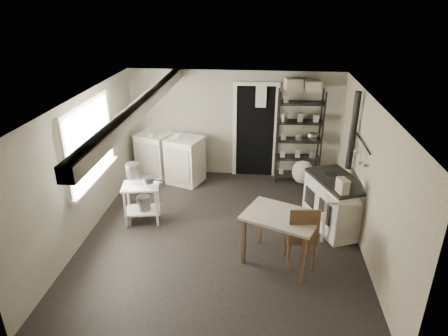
# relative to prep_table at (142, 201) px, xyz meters

# --- Properties ---
(floor) EXTENTS (5.00, 5.00, 0.00)m
(floor) POSITION_rel_prep_table_xyz_m (1.45, -0.30, -0.40)
(floor) COLOR black
(floor) RESTS_ON ground
(ceiling) EXTENTS (5.00, 5.00, 0.00)m
(ceiling) POSITION_rel_prep_table_xyz_m (1.45, -0.30, 1.90)
(ceiling) COLOR beige
(ceiling) RESTS_ON wall_back
(wall_back) EXTENTS (4.50, 0.02, 2.30)m
(wall_back) POSITION_rel_prep_table_xyz_m (1.45, 2.20, 0.75)
(wall_back) COLOR #A49E8C
(wall_back) RESTS_ON ground
(wall_front) EXTENTS (4.50, 0.02, 2.30)m
(wall_front) POSITION_rel_prep_table_xyz_m (1.45, -2.80, 0.75)
(wall_front) COLOR #A49E8C
(wall_front) RESTS_ON ground
(wall_left) EXTENTS (0.02, 5.00, 2.30)m
(wall_left) POSITION_rel_prep_table_xyz_m (-0.80, -0.30, 0.75)
(wall_left) COLOR #A49E8C
(wall_left) RESTS_ON ground
(wall_right) EXTENTS (0.02, 5.00, 2.30)m
(wall_right) POSITION_rel_prep_table_xyz_m (3.70, -0.30, 0.75)
(wall_right) COLOR #A49E8C
(wall_right) RESTS_ON ground
(window) EXTENTS (0.12, 1.76, 1.28)m
(window) POSITION_rel_prep_table_xyz_m (-0.77, -0.10, 1.10)
(window) COLOR white
(window) RESTS_ON wall_left
(doorway) EXTENTS (0.96, 0.10, 2.08)m
(doorway) POSITION_rel_prep_table_xyz_m (1.90, 2.17, 0.60)
(doorway) COLOR white
(doorway) RESTS_ON ground
(ceiling_beam) EXTENTS (0.18, 5.00, 0.18)m
(ceiling_beam) POSITION_rel_prep_table_xyz_m (0.25, -0.30, 1.80)
(ceiling_beam) COLOR white
(ceiling_beam) RESTS_ON ceiling
(wallpaper_panel) EXTENTS (0.01, 5.00, 2.30)m
(wallpaper_panel) POSITION_rel_prep_table_xyz_m (3.69, -0.30, 0.75)
(wallpaper_panel) COLOR #B9AF96
(wallpaper_panel) RESTS_ON wall_right
(utensil_rail) EXTENTS (0.06, 1.20, 0.44)m
(utensil_rail) POSITION_rel_prep_table_xyz_m (3.64, 0.30, 1.15)
(utensil_rail) COLOR #A7A7A9
(utensil_rail) RESTS_ON wall_right
(prep_table) EXTENTS (0.69, 0.54, 0.71)m
(prep_table) POSITION_rel_prep_table_xyz_m (0.00, 0.00, 0.00)
(prep_table) COLOR white
(prep_table) RESTS_ON ground
(stockpot) EXTENTS (0.31, 0.31, 0.26)m
(stockpot) POSITION_rel_prep_table_xyz_m (-0.14, 0.09, 0.54)
(stockpot) COLOR #A7A7A9
(stockpot) RESTS_ON prep_table
(saucepan) EXTENTS (0.21, 0.21, 0.10)m
(saucepan) POSITION_rel_prep_table_xyz_m (0.16, -0.06, 0.45)
(saucepan) COLOR #A7A7A9
(saucepan) RESTS_ON prep_table
(bucket) EXTENTS (0.29, 0.29, 0.25)m
(bucket) POSITION_rel_prep_table_xyz_m (0.04, -0.03, -0.02)
(bucket) COLOR #A7A7A9
(bucket) RESTS_ON prep_table
(base_cabinets) EXTENTS (1.62, 1.09, 0.98)m
(base_cabinets) POSITION_rel_prep_table_xyz_m (0.10, 1.80, 0.06)
(base_cabinets) COLOR silver
(base_cabinets) RESTS_ON ground
(mixing_bowl) EXTENTS (0.33, 0.33, 0.07)m
(mixing_bowl) POSITION_rel_prep_table_xyz_m (0.26, 1.74, 0.56)
(mixing_bowl) COLOR silver
(mixing_bowl) RESTS_ON base_cabinets
(counter_cup) EXTENTS (0.15, 0.15, 0.10)m
(counter_cup) POSITION_rel_prep_table_xyz_m (-0.24, 1.65, 0.57)
(counter_cup) COLOR silver
(counter_cup) RESTS_ON base_cabinets
(shelf_rack) EXTENTS (0.95, 0.41, 1.97)m
(shelf_rack) POSITION_rel_prep_table_xyz_m (2.81, 2.01, 0.55)
(shelf_rack) COLOR black
(shelf_rack) RESTS_ON ground
(shelf_jar) EXTENTS (0.11, 0.11, 0.19)m
(shelf_jar) POSITION_rel_prep_table_xyz_m (2.49, 1.97, 0.97)
(shelf_jar) COLOR silver
(shelf_jar) RESTS_ON shelf_rack
(storage_box_a) EXTENTS (0.37, 0.34, 0.22)m
(storage_box_a) POSITION_rel_prep_table_xyz_m (2.62, 2.04, 1.61)
(storage_box_a) COLOR beige
(storage_box_a) RESTS_ON shelf_rack
(storage_box_b) EXTENTS (0.31, 0.29, 0.19)m
(storage_box_b) POSITION_rel_prep_table_xyz_m (3.00, 2.01, 1.59)
(storage_box_b) COLOR beige
(storage_box_b) RESTS_ON shelf_rack
(stove) EXTENTS (1.02, 1.31, 0.91)m
(stove) POSITION_rel_prep_table_xyz_m (3.33, 0.15, 0.04)
(stove) COLOR silver
(stove) RESTS_ON ground
(stovepipe) EXTENTS (0.14, 0.14, 1.42)m
(stovepipe) POSITION_rel_prep_table_xyz_m (3.58, 0.64, 1.19)
(stovepipe) COLOR black
(stovepipe) RESTS_ON stove
(side_ledge) EXTENTS (0.55, 0.31, 0.82)m
(side_ledge) POSITION_rel_prep_table_xyz_m (3.34, -0.35, 0.03)
(side_ledge) COLOR white
(side_ledge) RESTS_ON ground
(oats_box) EXTENTS (0.19, 0.25, 0.32)m
(oats_box) POSITION_rel_prep_table_xyz_m (3.31, -0.32, 0.61)
(oats_box) COLOR beige
(oats_box) RESTS_ON side_ledge
(work_table) EXTENTS (1.27, 1.10, 0.81)m
(work_table) POSITION_rel_prep_table_xyz_m (2.38, -0.92, -0.02)
(work_table) COLOR beige
(work_table) RESTS_ON ground
(table_cup) EXTENTS (0.11, 0.11, 0.10)m
(table_cup) POSITION_rel_prep_table_xyz_m (2.63, -1.06, 0.41)
(table_cup) COLOR silver
(table_cup) RESTS_ON work_table
(chair) EXTENTS (0.47, 0.49, 1.03)m
(chair) POSITION_rel_prep_table_xyz_m (2.66, -0.94, 0.08)
(chair) COLOR #503722
(chair) RESTS_ON ground
(flour_sack) EXTENTS (0.47, 0.41, 0.53)m
(flour_sack) POSITION_rel_prep_table_xyz_m (2.93, 1.85, -0.16)
(flour_sack) COLOR white
(flour_sack) RESTS_ON ground
(floor_crock) EXTENTS (0.14, 0.14, 0.13)m
(floor_crock) POSITION_rel_prep_table_xyz_m (2.97, -0.23, -0.33)
(floor_crock) COLOR silver
(floor_crock) RESTS_ON ground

